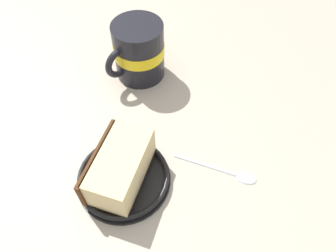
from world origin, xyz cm
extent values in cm
cube|color=tan|center=(0.00, 0.00, -1.98)|extent=(155.30, 155.30, 3.96)
cylinder|color=black|center=(-8.26, -1.42, 0.43)|extent=(13.28, 13.28, 0.87)
torus|color=black|center=(-8.26, -1.42, 1.21)|extent=(12.89, 12.89, 0.67)
cube|color=#472814|center=(-8.26, -1.42, 1.17)|extent=(10.85, 12.31, 0.60)
cube|color=#DBC184|center=(-8.26, -1.42, 4.03)|extent=(10.85, 12.31, 5.12)
cube|color=#472814|center=(-10.91, 0.34, 4.03)|extent=(6.55, 9.46, 5.12)
cylinder|color=black|center=(-1.23, 19.40, 5.08)|extent=(8.62, 8.62, 10.17)
cylinder|color=yellow|center=(-1.23, 19.40, 5.46)|extent=(8.79, 8.79, 2.12)
cylinder|color=black|center=(-1.23, 19.40, 8.42)|extent=(7.58, 7.58, 0.40)
torus|color=black|center=(-5.01, 17.33, 5.08)|extent=(5.42, 3.64, 5.57)
ellipsoid|color=silver|center=(8.68, -5.75, 0.40)|extent=(3.60, 3.37, 0.80)
cylinder|color=silver|center=(3.65, -2.17, 0.25)|extent=(7.91, 5.84, 0.50)
camera|label=1|loc=(-7.68, -23.01, 40.93)|focal=33.80mm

